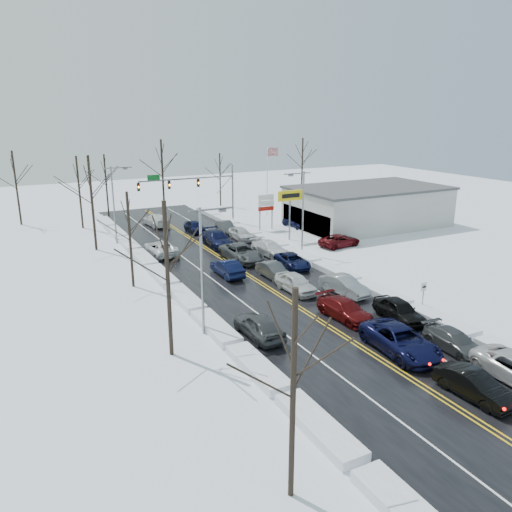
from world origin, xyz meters
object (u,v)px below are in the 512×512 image
tires_plus_sign (290,199)px  oncoming_car_0 (227,276)px  traffic_signal_mast (198,186)px  flagpole (268,176)px  dealership_building (368,206)px

tires_plus_sign → oncoming_car_0: size_ratio=1.25×
traffic_signal_mast → flagpole: size_ratio=1.33×
traffic_signal_mast → tires_plus_sign: traffic_signal_mast is taller
tires_plus_sign → oncoming_car_0: (-12.31, -9.09, -4.99)m
traffic_signal_mast → flagpole: 11.90m
traffic_signal_mast → tires_plus_sign: 13.92m
tires_plus_sign → dealership_building: (13.48, 2.01, -2.34)m
tires_plus_sign → flagpole: flagpole is taller
dealership_building → tires_plus_sign: bearing=-171.5°
dealership_building → oncoming_car_0: 28.20m
flagpole → oncoming_car_0: 29.27m
tires_plus_sign → oncoming_car_0: bearing=-143.6°
traffic_signal_mast → oncoming_car_0: bearing=-104.0°
flagpole → oncoming_car_0: size_ratio=2.09×
dealership_building → oncoming_car_0: size_ratio=4.26×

